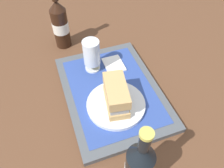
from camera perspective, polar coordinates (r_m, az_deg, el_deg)
The scene contains 9 objects.
ground_plane at distance 0.79m, azimuth 0.00°, elevation -2.39°, with size 3.00×3.00×0.00m, color brown.
tray at distance 0.78m, azimuth 0.00°, elevation -1.93°, with size 0.44×0.32×0.02m, color #4C5156.
placemat at distance 0.77m, azimuth 0.00°, elevation -1.44°, with size 0.38×0.27×0.00m, color #2D4793.
plate at distance 0.72m, azimuth 1.02°, elevation -5.27°, with size 0.19×0.19×0.01m, color white.
sandwich at distance 0.69m, azimuth 1.02°, elevation -2.59°, with size 0.14×0.08×0.08m.
beer_glass at distance 0.80m, azimuth -5.24°, elevation 7.48°, with size 0.06×0.06×0.12m.
napkin_folded at distance 0.85m, azimuth 0.45°, elevation 5.03°, with size 0.09×0.07×0.01m, color white.
beer_bottle at distance 0.94m, azimuth -13.16°, elevation 14.79°, with size 0.07×0.07×0.27m.
second_bottle at distance 0.55m, azimuth 6.84°, elevation -20.46°, with size 0.07×0.07×0.27m.
Camera 1 is at (-0.46, 0.16, 0.61)m, focal length 35.68 mm.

